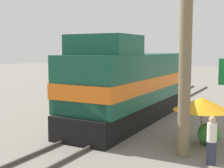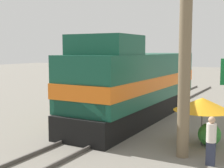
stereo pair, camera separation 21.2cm
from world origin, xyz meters
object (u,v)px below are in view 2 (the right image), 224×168
(locomotive, at_px, (135,84))
(person_bystander, at_px, (211,139))
(utility_pole, at_px, (186,24))
(vendor_umbrella, at_px, (202,104))

(locomotive, distance_m, person_bystander, 7.70)
(locomotive, distance_m, utility_pole, 7.18)
(utility_pole, height_order, vendor_umbrella, utility_pole)
(utility_pole, height_order, person_bystander, utility_pole)
(locomotive, relative_size, vendor_umbrella, 5.25)
(vendor_umbrella, bearing_deg, utility_pole, -99.50)
(utility_pole, relative_size, person_bystander, 5.66)
(locomotive, distance_m, vendor_umbrella, 5.60)
(locomotive, height_order, utility_pole, utility_pole)
(locomotive, xyz_separation_m, utility_pole, (4.27, -4.99, 2.91))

